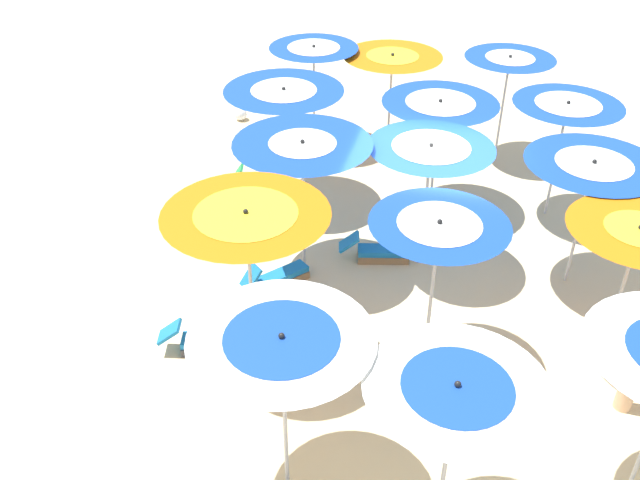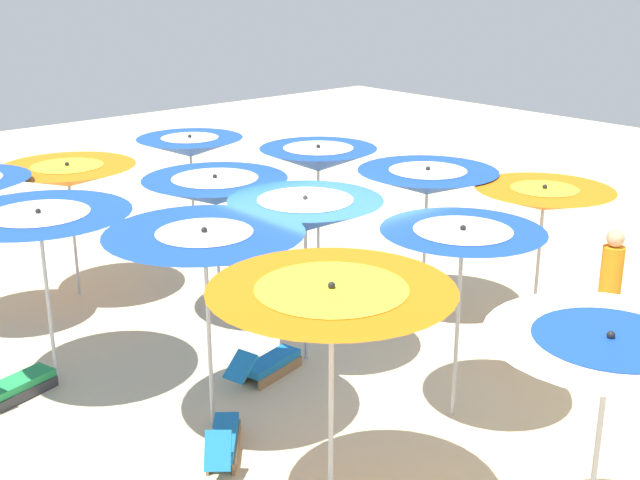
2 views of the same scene
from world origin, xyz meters
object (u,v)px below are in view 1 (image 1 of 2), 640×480
at_px(beach_umbrella_1, 638,238).
at_px(beach_ball, 241,114).
at_px(beach_umbrella_7, 430,158).
at_px(beach_umbrella_12, 303,154).
at_px(lounger_0, 278,276).
at_px(lounger_1, 378,250).
at_px(beach_umbrella_3, 566,114).
at_px(beach_umbrella_13, 284,98).
at_px(lounger_3, 204,340).
at_px(beach_umbrella_5, 455,401).
at_px(beach_umbrella_8, 439,112).
at_px(beach_umbrella_14, 314,55).
at_px(beachgoer_0, 640,354).
at_px(beach_umbrella_6, 439,232).
at_px(beach_umbrella_10, 282,351).
at_px(beach_umbrella_4, 509,65).
at_px(beach_umbrella_9, 392,63).
at_px(beach_umbrella_2, 592,173).
at_px(lounger_2, 260,185).
at_px(beach_umbrella_11, 247,226).

xyz_separation_m(beach_umbrella_1, beach_ball, (-6.68, -8.14, -1.98)).
bearing_deg(beach_umbrella_7, beach_umbrella_12, -73.21).
xyz_separation_m(lounger_0, lounger_1, (-1.17, 1.54, -0.00)).
xyz_separation_m(beach_umbrella_1, beach_umbrella_3, (-3.95, -0.78, 0.02)).
relative_size(beach_umbrella_13, lounger_1, 1.86).
bearing_deg(lounger_3, beach_umbrella_5, -44.32).
height_order(beach_umbrella_8, beach_umbrella_14, beach_umbrella_14).
bearing_deg(beachgoer_0, beach_umbrella_6, 45.48).
height_order(beach_umbrella_10, beach_umbrella_14, beach_umbrella_10).
bearing_deg(beach_umbrella_4, beach_umbrella_7, -14.12).
xyz_separation_m(beach_umbrella_5, beach_umbrella_8, (-7.27, -0.90, -0.10)).
relative_size(beach_umbrella_3, beach_umbrella_13, 0.99).
height_order(beach_umbrella_9, lounger_3, beach_umbrella_9).
height_order(beach_umbrella_6, beach_umbrella_10, beach_umbrella_10).
xyz_separation_m(beach_umbrella_7, beach_umbrella_13, (-1.62, -2.96, 0.08)).
bearing_deg(lounger_3, beach_umbrella_13, 76.35).
bearing_deg(beach_umbrella_3, beach_umbrella_7, -44.34).
relative_size(beach_umbrella_9, beach_ball, 7.39).
height_order(beach_umbrella_1, beach_umbrella_4, beach_umbrella_4).
bearing_deg(beach_umbrella_12, beach_umbrella_2, 98.67).
bearing_deg(beach_umbrella_13, lounger_2, -89.37).
relative_size(beach_umbrella_5, beachgoer_0, 1.29).
bearing_deg(beach_umbrella_3, beachgoer_0, 10.84).
bearing_deg(beach_umbrella_3, lounger_1, -51.78).
xyz_separation_m(beach_umbrella_4, beach_umbrella_11, (7.46, -3.30, 0.14)).
xyz_separation_m(beach_umbrella_3, lounger_3, (5.32, -5.14, -1.96)).
xyz_separation_m(beach_umbrella_6, beach_umbrella_11, (0.55, -2.53, 0.05)).
relative_size(lounger_0, lounger_2, 0.93).
distance_m(beach_umbrella_12, beachgoer_0, 5.73).
bearing_deg(lounger_1, beach_umbrella_11, -129.36).
relative_size(beach_umbrella_9, lounger_0, 2.00).
xyz_separation_m(beach_umbrella_9, lounger_3, (7.40, -1.60, -1.86)).
bearing_deg(beach_umbrella_7, beach_umbrella_1, 60.80).
distance_m(lounger_2, beachgoer_0, 8.04).
xyz_separation_m(beach_umbrella_11, beach_ball, (-7.90, -2.99, -2.14)).
bearing_deg(beach_umbrella_2, beach_ball, -122.67).
distance_m(beach_umbrella_2, beach_umbrella_3, 2.21).
relative_size(beach_umbrella_7, beachgoer_0, 1.27).
bearing_deg(beach_ball, lounger_1, 40.85).
xyz_separation_m(beach_umbrella_10, beachgoer_0, (-2.30, 4.21, -1.21)).
distance_m(beach_umbrella_2, lounger_0, 5.36).
height_order(beach_umbrella_5, beach_umbrella_6, beach_umbrella_6).
bearing_deg(beach_umbrella_4, beach_umbrella_6, -6.41).
bearing_deg(lounger_1, lounger_3, -139.03).
bearing_deg(beach_umbrella_12, beach_umbrella_6, 53.46).
xyz_separation_m(beach_umbrella_4, beach_umbrella_8, (2.53, -1.20, -0.10)).
distance_m(beach_umbrella_7, lounger_3, 4.64).
height_order(lounger_3, beach_ball, lounger_3).
distance_m(beach_umbrella_11, beach_umbrella_13, 4.59).
height_order(beach_umbrella_1, beach_umbrella_7, beach_umbrella_7).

